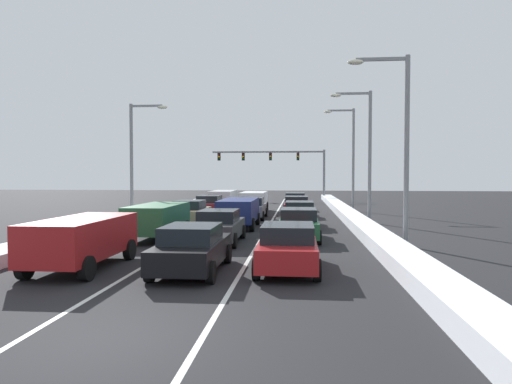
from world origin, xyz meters
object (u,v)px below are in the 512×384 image
object	(u,v)px
suv_green_left_lane_second	(158,218)
suv_silver_left_lane_fifth	(223,198)
sedan_green_right_lane_second	(299,224)
traffic_light_gantry	(281,160)
suv_white_center_lane_fifth	(254,200)
street_lamp_right_near	(398,133)
sedan_silver_right_lane_fifth	(295,201)
sedan_gray_center_lane_fourth	(252,208)
street_lamp_right_far	(349,150)
sedan_tan_left_lane_third	(190,212)
sedan_maroon_left_lane_fourth	(210,205)
sedan_maroon_right_lane_fourth	(297,206)
sedan_black_center_lane_nearest	(192,248)
sedan_tan_right_lane_third	(299,214)
street_lamp_left_mid	(137,150)
street_lamp_right_mid	(364,145)
sedan_charcoal_center_lane_second	(219,226)
sedan_red_right_lane_nearest	(288,247)
suv_red_left_lane_nearest	(82,238)
suv_navy_center_lane_third	(239,211)

from	to	relation	value
suv_green_left_lane_second	suv_silver_left_lane_fifth	bearing A→B (deg)	90.20
sedan_green_right_lane_second	traffic_light_gantry	size ratio (longest dim) A/B	0.32
suv_white_center_lane_fifth	street_lamp_right_near	distance (m)	19.96
sedan_silver_right_lane_fifth	suv_silver_left_lane_fifth	size ratio (longest dim) A/B	0.92
suv_white_center_lane_fifth	traffic_light_gantry	size ratio (longest dim) A/B	0.35
sedan_gray_center_lane_fourth	street_lamp_right_far	size ratio (longest dim) A/B	0.51
sedan_tan_left_lane_third	sedan_maroon_left_lane_fourth	bearing A→B (deg)	90.93
sedan_maroon_right_lane_fourth	sedan_maroon_left_lane_fourth	distance (m)	6.74
sedan_black_center_lane_nearest	traffic_light_gantry	world-z (taller)	traffic_light_gantry
traffic_light_gantry	sedan_black_center_lane_nearest	bearing A→B (deg)	-91.57
sedan_tan_right_lane_third	street_lamp_left_mid	distance (m)	12.19
street_lamp_right_mid	street_lamp_right_far	bearing A→B (deg)	89.42
sedan_silver_right_lane_fifth	sedan_tan_left_lane_third	bearing A→B (deg)	-116.84
traffic_light_gantry	street_lamp_right_mid	world-z (taller)	street_lamp_right_mid
sedan_silver_right_lane_fifth	sedan_charcoal_center_lane_second	distance (m)	20.59
sedan_red_right_lane_nearest	sedan_gray_center_lane_fourth	size ratio (longest dim) A/B	1.00
sedan_tan_left_lane_third	street_lamp_right_near	size ratio (longest dim) A/B	0.55
sedan_charcoal_center_lane_second	street_lamp_right_mid	xyz separation A→B (m)	(7.79, 9.55, 4.28)
sedan_green_right_lane_second	sedan_charcoal_center_lane_second	xyz separation A→B (m)	(-3.60, -1.25, 0.00)
suv_red_left_lane_nearest	sedan_tan_left_lane_third	world-z (taller)	suv_red_left_lane_nearest
sedan_charcoal_center_lane_second	traffic_light_gantry	size ratio (longest dim) A/B	0.32
sedan_red_right_lane_nearest	suv_white_center_lane_fifth	distance (m)	23.62
sedan_charcoal_center_lane_second	suv_green_left_lane_second	bearing A→B (deg)	164.15
sedan_red_right_lane_nearest	sedan_maroon_right_lane_fourth	xyz separation A→B (m)	(0.18, 19.62, 0.00)
suv_white_center_lane_fifth	street_lamp_right_far	size ratio (longest dim) A/B	0.56
sedan_black_center_lane_nearest	suv_navy_center_lane_third	size ratio (longest dim) A/B	0.92
suv_green_left_lane_second	suv_silver_left_lane_fifth	world-z (taller)	same
sedan_red_right_lane_nearest	traffic_light_gantry	xyz separation A→B (m)	(-1.86, 42.19, 4.12)
sedan_green_right_lane_second	suv_silver_left_lane_fifth	world-z (taller)	suv_silver_left_lane_fifth
suv_navy_center_lane_third	sedan_tan_left_lane_third	world-z (taller)	suv_navy_center_lane_third
sedan_charcoal_center_lane_second	sedan_tan_left_lane_third	size ratio (longest dim) A/B	1.00
suv_navy_center_lane_third	street_lamp_right_mid	distance (m)	9.38
street_lamp_right_mid	sedan_maroon_left_lane_fourth	bearing A→B (deg)	156.08
suv_navy_center_lane_third	street_lamp_right_near	size ratio (longest dim) A/B	0.60
sedan_black_center_lane_nearest	sedan_gray_center_lane_fourth	size ratio (longest dim) A/B	1.00
sedan_red_right_lane_nearest	sedan_maroon_left_lane_fourth	world-z (taller)	same
sedan_maroon_left_lane_fourth	traffic_light_gantry	bearing A→B (deg)	78.00
sedan_maroon_left_lane_fourth	sedan_tan_left_lane_third	bearing A→B (deg)	-89.07
sedan_charcoal_center_lane_second	street_lamp_right_mid	size ratio (longest dim) A/B	0.53
street_lamp_right_far	sedan_maroon_right_lane_fourth	bearing A→B (deg)	-129.13
suv_navy_center_lane_third	street_lamp_right_near	bearing A→B (deg)	-38.67
sedan_green_right_lane_second	suv_red_left_lane_nearest	bearing A→B (deg)	-133.89
sedan_maroon_right_lane_fourth	street_lamp_right_near	distance (m)	15.36
sedan_maroon_left_lane_fourth	suv_green_left_lane_second	bearing A→B (deg)	-89.41
suv_green_left_lane_second	sedan_green_right_lane_second	bearing A→B (deg)	3.04
sedan_maroon_left_lane_fourth	street_lamp_left_mid	xyz separation A→B (m)	(-4.20, -4.39, 4.01)
sedan_green_right_lane_second	sedan_tan_right_lane_third	bearing A→B (deg)	89.54
sedan_tan_right_lane_third	traffic_light_gantry	world-z (taller)	traffic_light_gantry
sedan_gray_center_lane_fourth	suv_white_center_lane_fifth	bearing A→B (deg)	94.02
sedan_tan_right_lane_third	sedan_silver_right_lane_fifth	size ratio (longest dim) A/B	1.00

